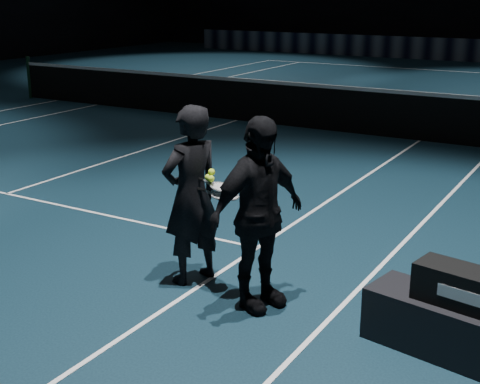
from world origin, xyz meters
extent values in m
plane|color=black|center=(0.00, 0.00, 0.00)|extent=(36.00, 36.00, 0.00)
cylinder|color=black|center=(-6.40, 0.00, 0.55)|extent=(0.10, 0.10, 1.10)
cube|color=black|center=(0.00, 0.00, 0.45)|extent=(12.80, 0.02, 0.86)
cube|color=white|center=(0.00, 0.00, 0.92)|extent=(12.80, 0.03, 0.07)
cube|color=black|center=(0.00, 15.50, 0.45)|extent=(22.00, 0.15, 0.90)
cube|color=black|center=(6.61, -7.62, 0.23)|extent=(1.57, 0.77, 0.45)
cube|color=black|center=(6.61, -7.62, 0.60)|extent=(0.80, 0.45, 0.30)
cube|color=white|center=(6.61, -7.78, 0.60)|extent=(0.34, 0.07, 0.10)
imported|color=black|center=(3.96, -7.47, 0.89)|extent=(0.62, 0.76, 1.78)
imported|color=black|center=(4.80, -7.64, 0.89)|extent=(0.76, 1.13, 1.78)
camera|label=1|loc=(7.51, -12.58, 2.82)|focal=50.00mm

